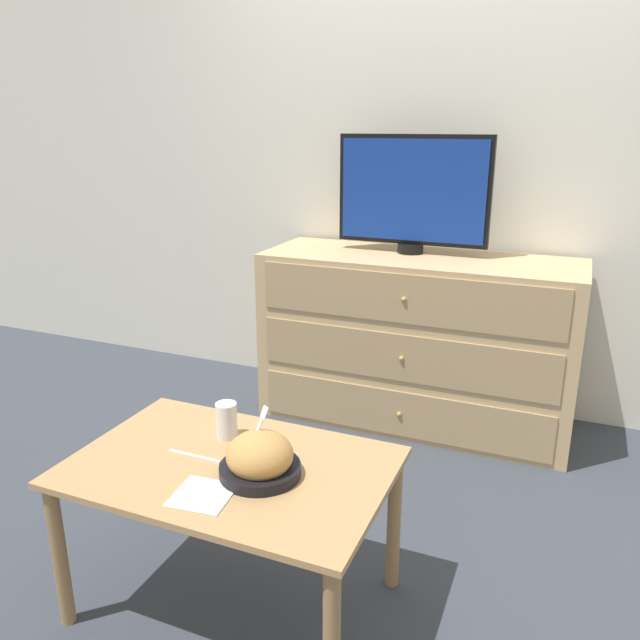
% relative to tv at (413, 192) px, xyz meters
% --- Properties ---
extents(ground_plane, '(12.00, 12.00, 0.00)m').
position_rel_tv_xyz_m(ground_plane, '(0.11, 0.23, -1.14)').
color(ground_plane, '#383D47').
extents(wall_back, '(12.00, 0.05, 2.60)m').
position_rel_tv_xyz_m(wall_back, '(0.11, 0.25, 0.16)').
color(wall_back, silver).
rests_on(wall_back, ground_plane).
extents(dresser, '(1.51, 0.55, 0.84)m').
position_rel_tv_xyz_m(dresser, '(0.07, -0.07, -0.71)').
color(dresser, tan).
rests_on(dresser, ground_plane).
extents(tv, '(0.73, 0.12, 0.56)m').
position_rel_tv_xyz_m(tv, '(0.00, 0.00, 0.00)').
color(tv, black).
rests_on(tv, dresser).
extents(coffee_table, '(0.94, 0.61, 0.49)m').
position_rel_tv_xyz_m(coffee_table, '(-0.12, -1.55, -0.71)').
color(coffee_table, tan).
rests_on(coffee_table, ground_plane).
extents(takeout_bowl, '(0.23, 0.23, 0.19)m').
position_rel_tv_xyz_m(takeout_bowl, '(-0.01, -1.57, -0.59)').
color(takeout_bowl, black).
rests_on(takeout_bowl, coffee_table).
extents(drink_cup, '(0.07, 0.07, 0.12)m').
position_rel_tv_xyz_m(drink_cup, '(-0.21, -1.41, -0.59)').
color(drink_cup, beige).
rests_on(drink_cup, coffee_table).
extents(napkin, '(0.17, 0.17, 0.00)m').
position_rel_tv_xyz_m(napkin, '(-0.10, -1.72, -0.64)').
color(napkin, silver).
rests_on(napkin, coffee_table).
extents(knife, '(0.18, 0.01, 0.01)m').
position_rel_tv_xyz_m(knife, '(-0.24, -1.56, -0.64)').
color(knife, white).
rests_on(knife, coffee_table).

